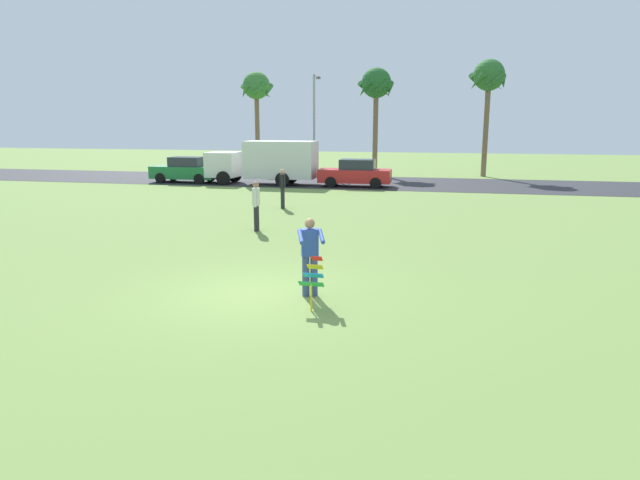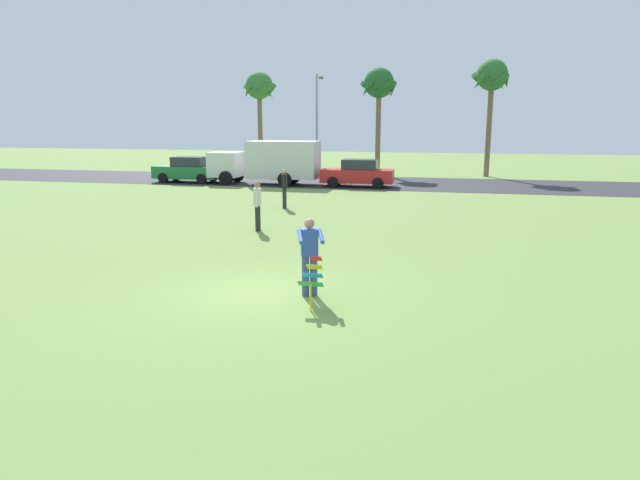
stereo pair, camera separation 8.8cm
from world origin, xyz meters
The scene contains 13 objects.
ground_plane centered at (0.00, 0.00, 0.00)m, with size 120.00×120.00×0.00m, color olive.
road_strip centered at (0.00, 23.78, 0.01)m, with size 120.00×8.00×0.01m, color #2D2D33.
person_kite_flyer centered at (1.13, 0.09, 0.95)m, with size 0.70×0.76×1.73m.
kite_held centered at (1.40, -0.70, 0.68)m, with size 0.51×0.63×1.04m.
parked_car_green centered at (-12.09, 21.38, 0.77)m, with size 4.22×1.88×1.60m.
parked_truck_white_box centered at (-6.68, 21.38, 1.41)m, with size 6.71×2.13×2.62m.
parked_car_red centered at (-1.31, 21.38, 0.77)m, with size 4.24×1.91×1.60m.
palm_tree_left_near centered at (-10.87, 31.77, 6.22)m, with size 2.58×2.71×7.56m.
palm_tree_right_near centered at (-1.21, 29.49, 6.14)m, with size 2.58×2.71×7.48m.
palm_tree_centre_far centered at (6.40, 29.63, 6.52)m, with size 2.58×2.71×7.89m.
streetlight_pole centered at (-5.47, 28.58, 4.00)m, with size 0.24×1.65×7.00m.
person_walker_near centered at (-3.08, 12.28, 0.93)m, with size 0.28×0.56×1.73m.
person_walker_far centered at (-2.49, 7.04, 0.93)m, with size 0.28×0.56×1.73m.
Camera 2 is at (4.05, -11.43, 3.76)m, focal length 31.69 mm.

